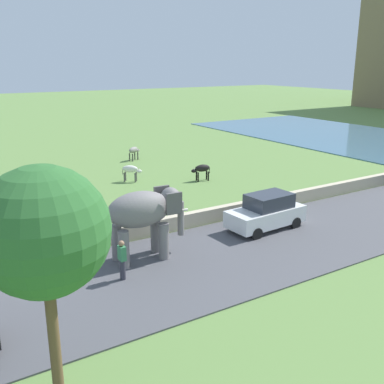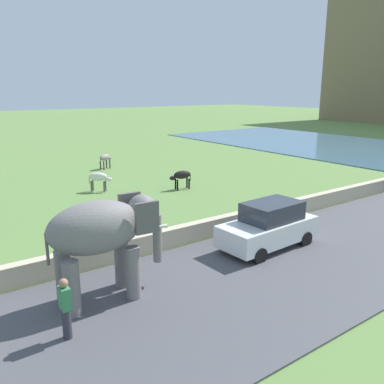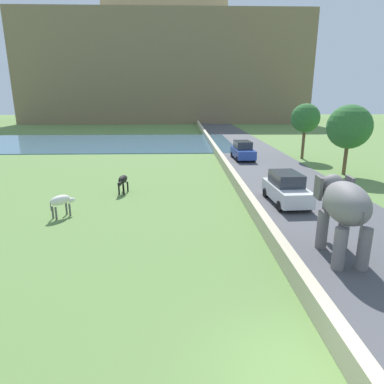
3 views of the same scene
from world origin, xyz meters
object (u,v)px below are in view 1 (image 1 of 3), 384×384
(person_beside_elephant, at_px, (122,259))
(car_white, at_px, (266,212))
(cow_black, at_px, (202,169))
(cow_white, at_px, (131,170))
(cow_grey, at_px, (134,151))
(elephant, at_px, (145,213))

(person_beside_elephant, distance_m, car_white, 8.35)
(person_beside_elephant, relative_size, cow_black, 1.15)
(cow_black, height_order, cow_white, same)
(cow_grey, distance_m, cow_white, 7.08)
(elephant, xyz_separation_m, cow_grey, (-18.40, 8.02, -1.20))
(car_white, xyz_separation_m, cow_white, (-12.05, -1.78, -0.06))
(cow_grey, bearing_deg, cow_black, 7.28)
(elephant, distance_m, cow_white, 13.06)
(car_white, bearing_deg, cow_black, 165.45)
(person_beside_elephant, bearing_deg, cow_black, 135.58)
(person_beside_elephant, height_order, cow_white, person_beside_elephant)
(person_beside_elephant, bearing_deg, car_white, 99.06)
(cow_black, relative_size, cow_white, 1.11)
(person_beside_elephant, relative_size, cow_white, 1.27)
(cow_white, bearing_deg, cow_grey, 153.41)
(elephant, xyz_separation_m, cow_white, (-12.06, 4.85, -1.20))
(car_white, xyz_separation_m, cow_grey, (-18.38, 1.39, -0.06))
(elephant, height_order, cow_grey, elephant)
(elephant, height_order, cow_white, elephant)
(person_beside_elephant, xyz_separation_m, car_white, (-1.31, 8.24, 0.03))
(car_white, relative_size, cow_black, 2.87)
(cow_black, bearing_deg, person_beside_elephant, -44.42)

